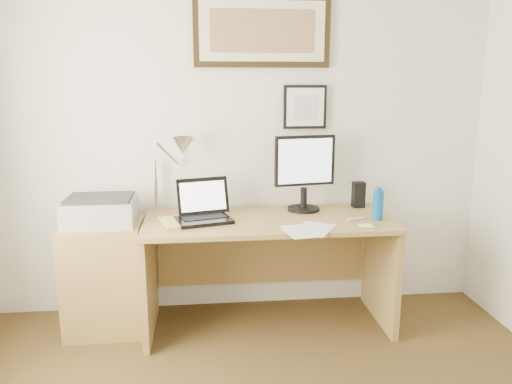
{
  "coord_description": "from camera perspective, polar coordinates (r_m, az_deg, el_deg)",
  "views": [
    {
      "loc": [
        -0.26,
        -1.47,
        1.63
      ],
      "look_at": [
        0.05,
        1.43,
        0.97
      ],
      "focal_mm": 35.0,
      "sensor_mm": 36.0,
      "label": 1
    }
  ],
  "objects": [
    {
      "name": "wall_back",
      "position": [
        3.5,
        -1.81,
        6.4
      ],
      "size": [
        3.5,
        0.02,
        2.5
      ],
      "primitive_type": "cube",
      "color": "white",
      "rests_on": "ground"
    },
    {
      "name": "side_cabinet",
      "position": [
        3.46,
        -16.87,
        -9.37
      ],
      "size": [
        0.5,
        0.4,
        0.73
      ],
      "primitive_type": "cube",
      "color": "olive",
      "rests_on": "floor"
    },
    {
      "name": "water_bottle",
      "position": [
        3.3,
        13.77,
        -1.46
      ],
      "size": [
        0.07,
        0.07,
        0.19
      ],
      "primitive_type": "cylinder",
      "color": "#0C509C",
      "rests_on": "desk"
    },
    {
      "name": "bottle_cap",
      "position": [
        3.28,
        13.87,
        0.35
      ],
      "size": [
        0.03,
        0.03,
        0.02
      ],
      "primitive_type": "cylinder",
      "color": "#0C509C",
      "rests_on": "water_bottle"
    },
    {
      "name": "speaker",
      "position": [
        3.6,
        11.63,
        -0.3
      ],
      "size": [
        0.08,
        0.08,
        0.18
      ],
      "primitive_type": "cube",
      "rotation": [
        0.0,
        0.0,
        0.06
      ],
      "color": "black",
      "rests_on": "desk"
    },
    {
      "name": "paper_sheet_a",
      "position": [
        3.0,
        5.24,
        -4.47
      ],
      "size": [
        0.24,
        0.31,
        0.0
      ],
      "primitive_type": "cube",
      "rotation": [
        0.0,
        0.0,
        0.16
      ],
      "color": "white",
      "rests_on": "desk"
    },
    {
      "name": "paper_sheet_b",
      "position": [
        3.04,
        6.64,
        -4.2
      ],
      "size": [
        0.32,
        0.35,
        0.0
      ],
      "primitive_type": "cube",
      "rotation": [
        0.0,
        0.0,
        -0.54
      ],
      "color": "white",
      "rests_on": "desk"
    },
    {
      "name": "sticky_pad",
      "position": [
        3.14,
        12.46,
        -3.81
      ],
      "size": [
        0.08,
        0.08,
        0.01
      ],
      "primitive_type": "cube",
      "rotation": [
        0.0,
        0.0,
        -0.02
      ],
      "color": "#FEF878",
      "rests_on": "desk"
    },
    {
      "name": "marker_pen",
      "position": [
        3.28,
        11.41,
        -3.03
      ],
      "size": [
        0.14,
        0.06,
        0.02
      ],
      "primitive_type": "cylinder",
      "rotation": [
        0.0,
        1.57,
        0.35
      ],
      "color": "white",
      "rests_on": "desk"
    },
    {
      "name": "book",
      "position": [
        3.16,
        -10.65,
        -3.58
      ],
      "size": [
        0.25,
        0.3,
        0.02
      ],
      "primitive_type": "imported",
      "rotation": [
        0.0,
        0.0,
        0.31
      ],
      "color": "#DEC568",
      "rests_on": "desk"
    },
    {
      "name": "desk",
      "position": [
        3.4,
        1.17,
        -6.5
      ],
      "size": [
        1.6,
        0.7,
        0.75
      ],
      "color": "olive",
      "rests_on": "floor"
    },
    {
      "name": "laptop",
      "position": [
        3.22,
        -6.04,
        -2.21
      ],
      "size": [
        0.39,
        0.37,
        0.26
      ],
      "color": "black",
      "rests_on": "desk"
    },
    {
      "name": "lcd_monitor",
      "position": [
        3.4,
        5.58,
        2.6
      ],
      "size": [
        0.42,
        0.22,
        0.52
      ],
      "color": "black",
      "rests_on": "desk"
    },
    {
      "name": "printer",
      "position": [
        3.34,
        -17.36,
        -2.02
      ],
      "size": [
        0.44,
        0.34,
        0.18
      ],
      "color": "#A9A9AB",
      "rests_on": "side_cabinet"
    },
    {
      "name": "desk_lamp",
      "position": [
        3.32,
        -8.64,
        4.83
      ],
      "size": [
        0.29,
        0.27,
        0.53
      ],
      "color": "silver",
      "rests_on": "desk"
    },
    {
      "name": "picture_large",
      "position": [
        3.49,
        0.73,
        17.9
      ],
      "size": [
        0.92,
        0.04,
        0.47
      ],
      "color": "black",
      "rests_on": "wall_back"
    },
    {
      "name": "picture_small",
      "position": [
        3.52,
        5.62,
        9.64
      ],
      "size": [
        0.3,
        0.03,
        0.3
      ],
      "color": "black",
      "rests_on": "wall_back"
    }
  ]
}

